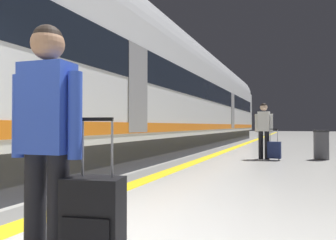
% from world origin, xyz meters
% --- Properties ---
extents(safety_line_strip, '(0.36, 80.00, 0.01)m').
position_xyz_m(safety_line_strip, '(-0.85, 10.00, 0.00)').
color(safety_line_strip, yellow).
rests_on(safety_line_strip, ground).
extents(tactile_edge_band, '(0.62, 80.00, 0.01)m').
position_xyz_m(tactile_edge_band, '(-1.17, 10.00, 0.00)').
color(tactile_edge_band, slate).
rests_on(tactile_edge_band, ground).
extents(high_speed_train, '(2.94, 33.60, 4.97)m').
position_xyz_m(high_speed_train, '(-2.95, 10.26, 2.50)').
color(high_speed_train, '#38383D').
rests_on(high_speed_train, ground).
extents(traveller_foreground, '(0.54, 0.24, 1.74)m').
position_xyz_m(traveller_foreground, '(0.27, 0.45, 1.01)').
color(traveller_foreground, black).
rests_on(traveller_foreground, ground).
extents(rolling_suitcase_foreground, '(0.42, 0.30, 1.11)m').
position_xyz_m(rolling_suitcase_foreground, '(0.62, 0.50, 0.39)').
color(rolling_suitcase_foreground, black).
rests_on(rolling_suitcase_foreground, ground).
extents(passenger_near, '(0.55, 0.24, 1.76)m').
position_xyz_m(passenger_near, '(0.92, 8.94, 1.02)').
color(passenger_near, black).
rests_on(passenger_near, ground).
extents(suitcase_near, '(0.40, 0.27, 0.96)m').
position_xyz_m(suitcase_near, '(1.25, 8.72, 0.31)').
color(suitcase_near, '#19234C').
rests_on(suitcase_near, ground).
extents(waste_bin, '(0.46, 0.46, 0.91)m').
position_xyz_m(waste_bin, '(2.58, 9.48, 0.46)').
color(waste_bin, '#4C4C51').
rests_on(waste_bin, ground).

